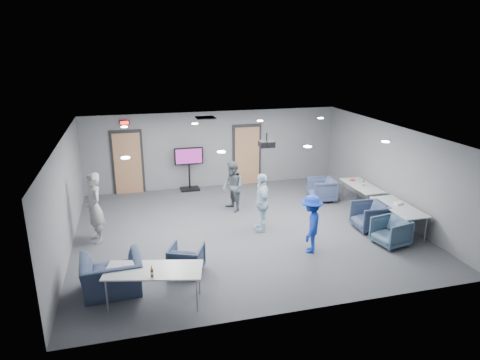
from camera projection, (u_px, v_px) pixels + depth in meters
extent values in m
plane|color=#33353A|center=(244.00, 229.00, 11.89)|extent=(9.00, 9.00, 0.00)
plane|color=white|center=(244.00, 133.00, 11.09)|extent=(9.00, 9.00, 0.00)
cube|color=slate|center=(214.00, 149.00, 15.18)|extent=(9.00, 0.02, 2.70)
cube|color=slate|center=(302.00, 247.00, 7.80)|extent=(9.00, 0.02, 2.70)
cube|color=slate|center=(66.00, 197.00, 10.39)|extent=(0.02, 8.00, 2.70)
cube|color=slate|center=(391.00, 171.00, 12.59)|extent=(0.02, 8.00, 2.70)
cube|color=black|center=(128.00, 163.00, 14.50)|extent=(1.06, 0.06, 2.24)
cube|color=#986B4A|center=(128.00, 164.00, 14.47)|extent=(0.90, 0.05, 2.10)
cylinder|color=#979A9F|center=(139.00, 165.00, 14.52)|extent=(0.04, 0.10, 0.04)
cube|color=black|center=(247.00, 155.00, 15.53)|extent=(1.06, 0.06, 2.24)
cube|color=#986B4A|center=(247.00, 156.00, 15.50)|extent=(0.90, 0.05, 2.10)
cylinder|color=#979A9F|center=(257.00, 157.00, 15.55)|extent=(0.04, 0.10, 0.04)
cube|color=black|center=(125.00, 123.00, 14.06)|extent=(0.32, 0.06, 0.16)
cube|color=#FF0C0C|center=(125.00, 123.00, 14.02)|extent=(0.26, 0.02, 0.11)
cube|color=black|center=(205.00, 118.00, 13.55)|extent=(0.60, 0.60, 0.03)
cylinder|color=white|center=(125.00, 158.00, 8.70)|extent=(0.18, 0.18, 0.02)
cylinder|color=white|center=(124.00, 127.00, 12.02)|extent=(0.18, 0.18, 0.02)
cylinder|color=white|center=(221.00, 152.00, 9.19)|extent=(0.18, 0.18, 0.02)
cylinder|color=white|center=(195.00, 124.00, 12.51)|extent=(0.18, 0.18, 0.02)
cylinder|color=white|center=(308.00, 147.00, 9.67)|extent=(0.18, 0.18, 0.02)
cylinder|color=white|center=(260.00, 121.00, 12.99)|extent=(0.18, 0.18, 0.02)
cylinder|color=white|center=(385.00, 142.00, 10.16)|extent=(0.18, 0.18, 0.02)
cylinder|color=white|center=(320.00, 118.00, 13.48)|extent=(0.18, 0.18, 0.02)
imported|color=gray|center=(95.00, 208.00, 10.87)|extent=(0.63, 0.78, 1.84)
imported|color=#505A60|center=(233.00, 187.00, 12.99)|extent=(0.76, 0.88, 1.55)
imported|color=silver|center=(262.00, 202.00, 11.58)|extent=(0.52, 1.00, 1.63)
imported|color=#1936A8|center=(311.00, 224.00, 10.38)|extent=(0.94, 1.09, 1.46)
imported|color=#3E496B|center=(322.00, 190.00, 13.97)|extent=(0.90, 0.87, 0.74)
imported|color=#323D57|center=(370.00, 216.00, 11.76)|extent=(0.87, 0.85, 0.76)
imported|color=#3A5064|center=(391.00, 232.00, 10.84)|extent=(0.91, 0.89, 0.71)
imported|color=#313D56|center=(187.00, 259.00, 9.49)|extent=(0.94, 0.95, 0.66)
imported|color=#35415B|center=(112.00, 275.00, 8.72)|extent=(1.25, 1.11, 0.77)
cube|color=#AFB2B4|center=(362.00, 186.00, 13.27)|extent=(0.69, 1.66, 0.03)
cylinder|color=#979A9F|center=(342.00, 190.00, 14.01)|extent=(0.04, 0.04, 0.70)
cylinder|color=#979A9F|center=(366.00, 206.00, 12.63)|extent=(0.04, 0.04, 0.70)
cylinder|color=#979A9F|center=(357.00, 189.00, 14.14)|extent=(0.04, 0.04, 0.70)
cylinder|color=#979A9F|center=(382.00, 204.00, 12.76)|extent=(0.04, 0.04, 0.70)
cube|color=#AFB2B4|center=(399.00, 207.00, 11.52)|extent=(0.73, 1.75, 0.03)
cylinder|color=#979A9F|center=(372.00, 210.00, 12.29)|extent=(0.04, 0.04, 0.70)
cylinder|color=#979A9F|center=(406.00, 232.00, 10.83)|extent=(0.04, 0.04, 0.70)
cylinder|color=#979A9F|center=(390.00, 208.00, 12.43)|extent=(0.04, 0.04, 0.70)
cylinder|color=#979A9F|center=(425.00, 230.00, 10.97)|extent=(0.04, 0.04, 0.70)
cube|color=#AFB2B4|center=(154.00, 270.00, 8.27)|extent=(2.00, 1.20, 0.03)
cylinder|color=#979A9F|center=(199.00, 278.00, 8.69)|extent=(0.04, 0.04, 0.70)
cylinder|color=#979A9F|center=(115.00, 279.00, 8.66)|extent=(0.04, 0.04, 0.70)
cylinder|color=#979A9F|center=(197.00, 295.00, 8.10)|extent=(0.04, 0.04, 0.70)
cylinder|color=#979A9F|center=(107.00, 296.00, 8.07)|extent=(0.04, 0.04, 0.70)
cylinder|color=#613710|center=(152.00, 273.00, 7.98)|extent=(0.06, 0.06, 0.16)
cylinder|color=#613710|center=(152.00, 267.00, 7.95)|extent=(0.02, 0.02, 0.07)
cylinder|color=beige|center=(152.00, 273.00, 7.98)|extent=(0.06, 0.06, 0.05)
cylinder|color=#613710|center=(363.00, 183.00, 13.19)|extent=(0.06, 0.06, 0.16)
cylinder|color=#613710|center=(364.00, 180.00, 13.16)|extent=(0.02, 0.02, 0.07)
cylinder|color=beige|center=(363.00, 183.00, 13.19)|extent=(0.06, 0.06, 0.05)
cube|color=red|center=(352.00, 180.00, 13.70)|extent=(0.18, 0.13, 0.04)
cube|color=silver|center=(399.00, 203.00, 11.66)|extent=(0.27, 0.21, 0.05)
cube|color=black|center=(190.00, 189.00, 15.11)|extent=(0.66, 0.47, 0.06)
cylinder|color=black|center=(189.00, 173.00, 14.94)|extent=(0.06, 0.06, 1.14)
cube|color=black|center=(189.00, 156.00, 14.75)|extent=(1.00, 0.07, 0.59)
cube|color=#7E1C75|center=(189.00, 156.00, 14.70)|extent=(0.90, 0.01, 0.51)
cylinder|color=black|center=(267.00, 137.00, 11.17)|extent=(0.04, 0.04, 0.22)
cube|color=black|center=(267.00, 144.00, 11.23)|extent=(0.40, 0.35, 0.16)
cylinder|color=black|center=(269.00, 145.00, 11.06)|extent=(0.08, 0.06, 0.08)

